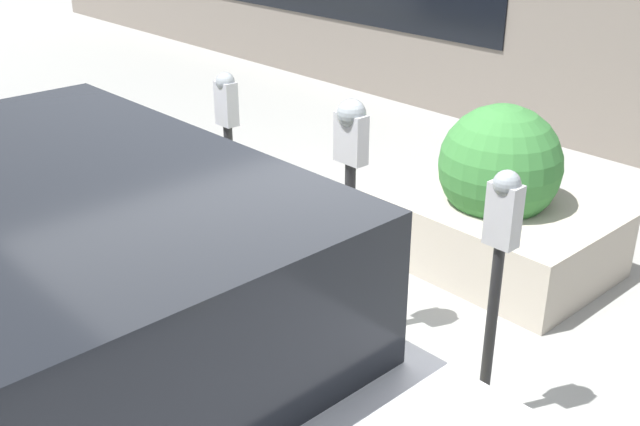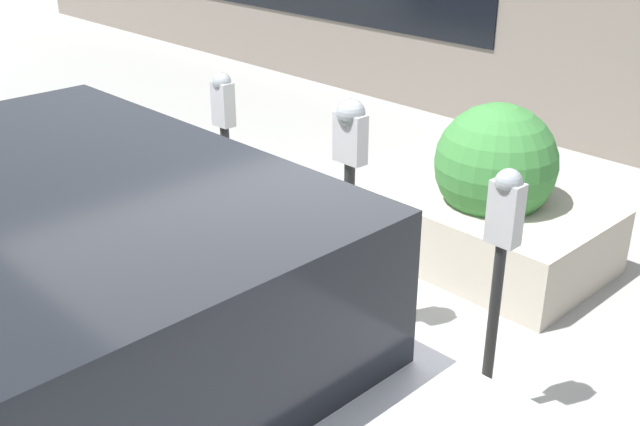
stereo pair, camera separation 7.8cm
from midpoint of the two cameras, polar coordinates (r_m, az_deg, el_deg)
The scene contains 7 objects.
ground_plane at distance 4.46m, azimuth -1.33°, elevation -10.98°, with size 40.00×40.00×0.00m, color #999993.
curb_strip at distance 4.40m, azimuth -2.12°, elevation -11.18°, with size 24.50×0.16×0.04m.
parking_meter_nearest at distance 3.60m, azimuth 13.05°, elevation -2.61°, with size 0.15×0.13×1.38m.
parking_meter_second at distance 4.16m, azimuth 1.74°, elevation 3.34°, with size 0.19×0.16×1.49m.
parking_meter_middle at distance 4.92m, azimuth -7.69°, elevation 5.34°, with size 0.14×0.12×1.45m.
planter_box at distance 5.41m, azimuth 12.53°, elevation 0.69°, with size 1.58×1.12×1.18m.
parked_car_middle at distance 3.24m, azimuth -20.36°, elevation -10.06°, with size 4.21×1.82×1.61m.
Camera 2 is at (-2.67, 2.46, 2.58)m, focal length 42.00 mm.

